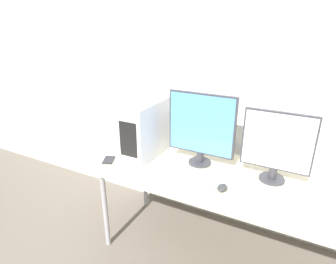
{
  "coord_description": "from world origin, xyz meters",
  "views": [
    {
      "loc": [
        0.35,
        -1.33,
        1.77
      ],
      "look_at": [
        -0.54,
        0.38,
        0.99
      ],
      "focal_mm": 30.0,
      "sensor_mm": 36.0,
      "label": 1
    }
  ],
  "objects_px": {
    "pc_tower": "(146,129)",
    "keyboard": "(184,176)",
    "cell_phone": "(109,160)",
    "mouse": "(222,188)",
    "monitor_right_near": "(277,145)",
    "monitor_main": "(201,128)"
  },
  "relations": [
    {
      "from": "pc_tower",
      "to": "keyboard",
      "type": "bearing_deg",
      "value": -24.35
    },
    {
      "from": "keyboard",
      "to": "cell_phone",
      "type": "bearing_deg",
      "value": -176.28
    },
    {
      "from": "pc_tower",
      "to": "mouse",
      "type": "bearing_deg",
      "value": -17.39
    },
    {
      "from": "cell_phone",
      "to": "mouse",
      "type": "bearing_deg",
      "value": -24.21
    },
    {
      "from": "monitor_right_near",
      "to": "cell_phone",
      "type": "relative_size",
      "value": 3.29
    },
    {
      "from": "monitor_main",
      "to": "keyboard",
      "type": "bearing_deg",
      "value": -94.47
    },
    {
      "from": "monitor_main",
      "to": "cell_phone",
      "type": "bearing_deg",
      "value": -156.29
    },
    {
      "from": "pc_tower",
      "to": "monitor_right_near",
      "type": "bearing_deg",
      "value": 3.19
    },
    {
      "from": "monitor_main",
      "to": "monitor_right_near",
      "type": "xyz_separation_m",
      "value": [
        0.53,
        0.0,
        -0.03
      ]
    },
    {
      "from": "pc_tower",
      "to": "monitor_main",
      "type": "bearing_deg",
      "value": 6.67
    },
    {
      "from": "pc_tower",
      "to": "monitor_right_near",
      "type": "xyz_separation_m",
      "value": [
        0.98,
        0.05,
        0.04
      ]
    },
    {
      "from": "monitor_main",
      "to": "monitor_right_near",
      "type": "bearing_deg",
      "value": 0.25
    },
    {
      "from": "pc_tower",
      "to": "mouse",
      "type": "xyz_separation_m",
      "value": [
        0.71,
        -0.22,
        -0.21
      ]
    },
    {
      "from": "monitor_main",
      "to": "monitor_right_near",
      "type": "distance_m",
      "value": 0.53
    },
    {
      "from": "monitor_right_near",
      "to": "cell_phone",
      "type": "xyz_separation_m",
      "value": [
        -1.18,
        -0.29,
        -0.26
      ]
    },
    {
      "from": "monitor_right_near",
      "to": "keyboard",
      "type": "height_order",
      "value": "monitor_right_near"
    },
    {
      "from": "monitor_main",
      "to": "cell_phone",
      "type": "distance_m",
      "value": 0.77
    },
    {
      "from": "monitor_right_near",
      "to": "mouse",
      "type": "relative_size",
      "value": 5.37
    },
    {
      "from": "monitor_right_near",
      "to": "keyboard",
      "type": "relative_size",
      "value": 1.14
    },
    {
      "from": "pc_tower",
      "to": "monitor_main",
      "type": "distance_m",
      "value": 0.45
    },
    {
      "from": "mouse",
      "to": "cell_phone",
      "type": "relative_size",
      "value": 0.61
    },
    {
      "from": "keyboard",
      "to": "monitor_main",
      "type": "bearing_deg",
      "value": 85.53
    }
  ]
}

